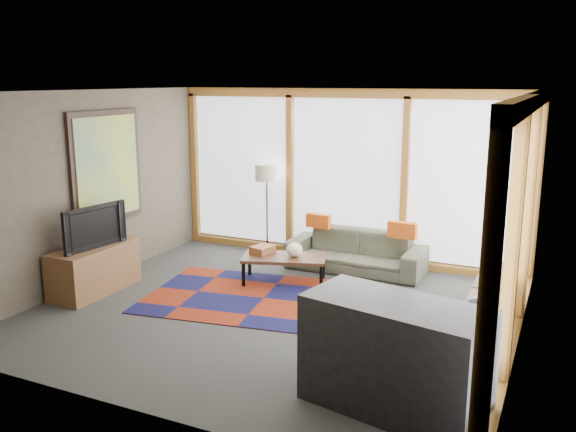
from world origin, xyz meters
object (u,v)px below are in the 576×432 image
at_px(coffee_table, 284,269).
at_px(television, 90,226).
at_px(bar_counter, 395,356).
at_px(tv_console, 94,269).
at_px(sofa, 356,251).
at_px(floor_lamp, 267,210).
at_px(bookshelf, 489,314).

height_order(coffee_table, television, television).
xyz_separation_m(television, bar_counter, (4.32, -1.15, -0.42)).
xyz_separation_m(tv_console, bar_counter, (4.33, -1.18, 0.17)).
relative_size(sofa, floor_lamp, 1.37).
height_order(floor_lamp, coffee_table, floor_lamp).
xyz_separation_m(bookshelf, tv_console, (-4.87, -0.65, 0.03)).
height_order(tv_console, bar_counter, bar_counter).
bearing_deg(television, bookshelf, -74.18).
bearing_deg(television, coffee_table, -47.90).
xyz_separation_m(coffee_table, tv_console, (-2.09, -1.38, 0.12)).
relative_size(tv_console, television, 1.28).
distance_m(floor_lamp, tv_console, 2.84).
relative_size(television, bar_counter, 0.64).
relative_size(bookshelf, television, 2.28).
bearing_deg(floor_lamp, coffee_table, -53.59).
bearing_deg(tv_console, floor_lamp, 63.51).
relative_size(floor_lamp, bar_counter, 0.96).
height_order(coffee_table, tv_console, tv_console).
xyz_separation_m(coffee_table, television, (-2.08, -1.41, 0.71)).
height_order(sofa, bar_counter, bar_counter).
relative_size(floor_lamp, tv_console, 1.17).
relative_size(coffee_table, television, 1.16).
height_order(sofa, tv_console, tv_console).
distance_m(floor_lamp, coffee_table, 1.51).
distance_m(coffee_table, television, 2.61).
distance_m(sofa, coffee_table, 1.17).
height_order(sofa, floor_lamp, floor_lamp).
xyz_separation_m(floor_lamp, bar_counter, (3.08, -3.70, -0.25)).
relative_size(coffee_table, tv_console, 0.91).
xyz_separation_m(sofa, bookshelf, (2.07, -1.66, -0.01)).
bearing_deg(floor_lamp, sofa, -7.77).
bearing_deg(coffee_table, floor_lamp, 126.41).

